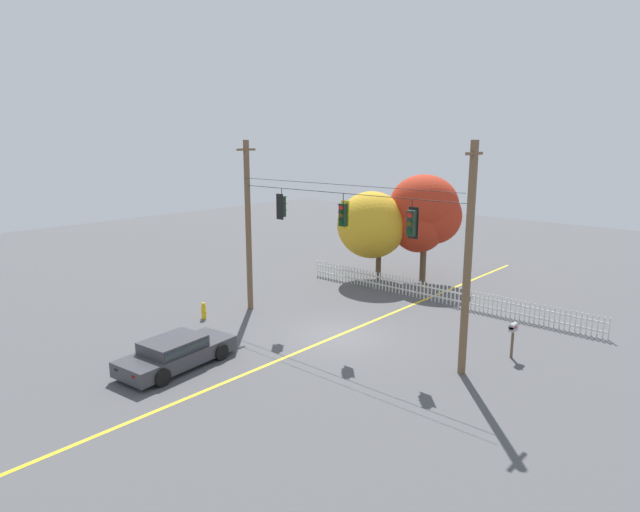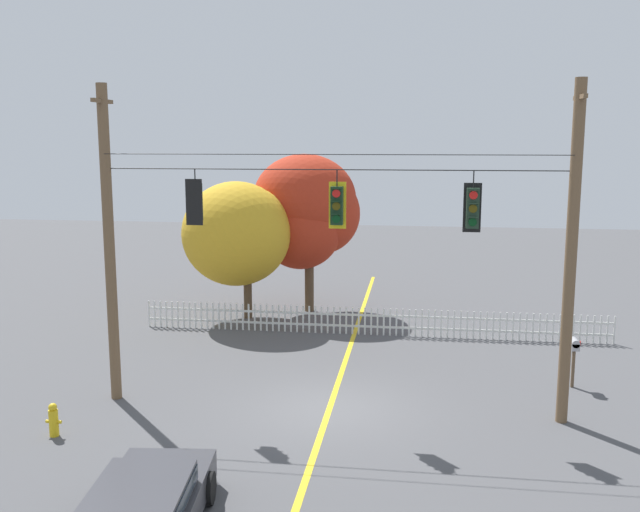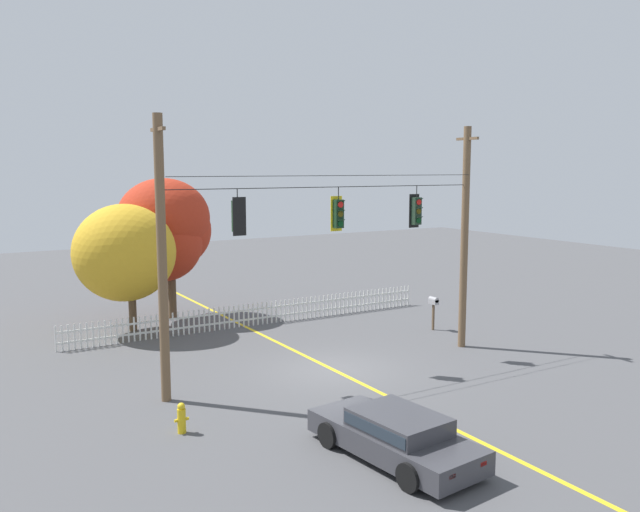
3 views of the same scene
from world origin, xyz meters
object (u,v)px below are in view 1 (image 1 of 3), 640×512
Objects in this scene: traffic_signal_eastbound_side at (412,223)px; roadside_mailbox at (513,330)px; traffic_signal_northbound_primary at (343,215)px; parked_car at (176,352)px; traffic_signal_northbound_secondary at (282,206)px; autumn_maple_mid at (425,213)px; fire_hydrant at (204,311)px; autumn_maple_near_fence at (374,224)px.

roadside_mailbox is (3.14, 2.58, -4.15)m from traffic_signal_eastbound_side.
traffic_signal_northbound_primary is 3.30m from traffic_signal_eastbound_side.
roadside_mailbox is at bearing 45.58° from parked_car.
traffic_signal_northbound_primary is at bearing 0.30° from traffic_signal_northbound_secondary.
traffic_signal_northbound_primary is 10.94m from autumn_maple_mid.
traffic_signal_northbound_secondary reaches higher than parked_car.
fire_hydrant is at bearing -137.57° from traffic_signal_northbound_secondary.
parked_car is at bearing -90.59° from autumn_maple_mid.
autumn_maple_near_fence is 12.92m from roadside_mailbox.
autumn_maple_near_fence reaches higher than fire_hydrant.
autumn_maple_mid is at bearing 89.41° from parked_car.
traffic_signal_northbound_primary is at bearing -158.13° from roadside_mailbox.
autumn_maple_mid is at bearing 83.53° from traffic_signal_northbound_secondary.
traffic_signal_northbound_primary is at bearing -180.00° from traffic_signal_eastbound_side.
traffic_signal_northbound_primary is 0.32× the size of parked_car.
autumn_maple_near_fence is at bearing 151.36° from roadside_mailbox.
traffic_signal_eastbound_side is 0.24× the size of autumn_maple_mid.
autumn_maple_mid is (-2.42, 10.60, -1.20)m from traffic_signal_northbound_primary.
traffic_signal_eastbound_side is 0.32× the size of parked_car.
traffic_signal_eastbound_side is (6.93, 0.02, -0.07)m from traffic_signal_northbound_secondary.
autumn_maple_near_fence is 1.15× the size of parked_car.
parked_car is 12.93m from roadside_mailbox.
traffic_signal_northbound_secondary is at bearing -96.47° from autumn_maple_mid.
traffic_signal_eastbound_side reaches higher than fire_hydrant.
traffic_signal_eastbound_side is at bearing -140.54° from roadside_mailbox.
parked_car is at bearing -82.12° from autumn_maple_near_fence.
traffic_signal_northbound_primary is 8.55m from parked_car.
traffic_signal_eastbound_side is 11.19m from fire_hydrant.
autumn_maple_near_fence is at bearing 118.53° from traffic_signal_northbound_primary.
autumn_maple_near_fence is at bearing -140.13° from autumn_maple_mid.
parked_car is (-5.90, -6.64, -4.70)m from traffic_signal_eastbound_side.
fire_hydrant is 0.57× the size of roadside_mailbox.
roadside_mailbox is (6.44, 2.59, -4.16)m from traffic_signal_northbound_primary.
traffic_signal_northbound_secondary and traffic_signal_northbound_primary have the same top height.
fire_hydrant is (-2.80, -2.56, -4.98)m from traffic_signal_northbound_secondary.
roadside_mailbox is (9.04, 9.23, 0.55)m from parked_car.
traffic_signal_northbound_secondary reaches higher than roadside_mailbox.
traffic_signal_northbound_secondary is 1.00× the size of roadside_mailbox.
traffic_signal_northbound_secondary is 0.22× the size of autumn_maple_mid.
autumn_maple_mid is at bearing 118.36° from traffic_signal_eastbound_side.
parked_car is (1.03, -6.62, -4.77)m from traffic_signal_northbound_secondary.
traffic_signal_northbound_primary is 1.04× the size of roadside_mailbox.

